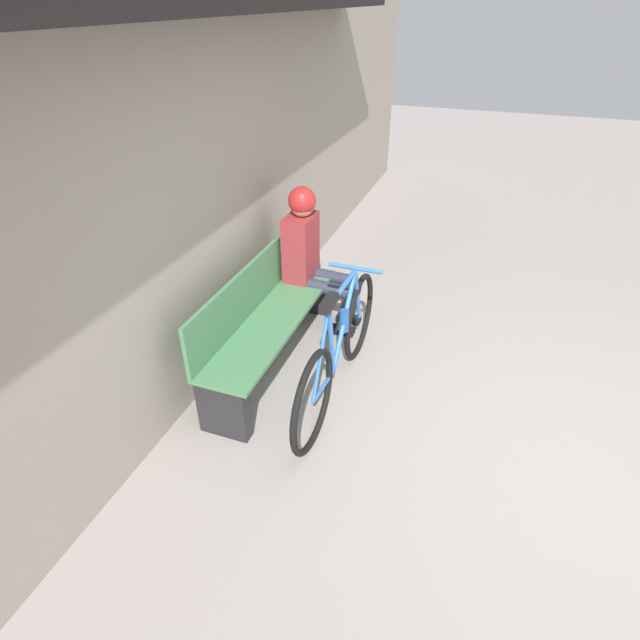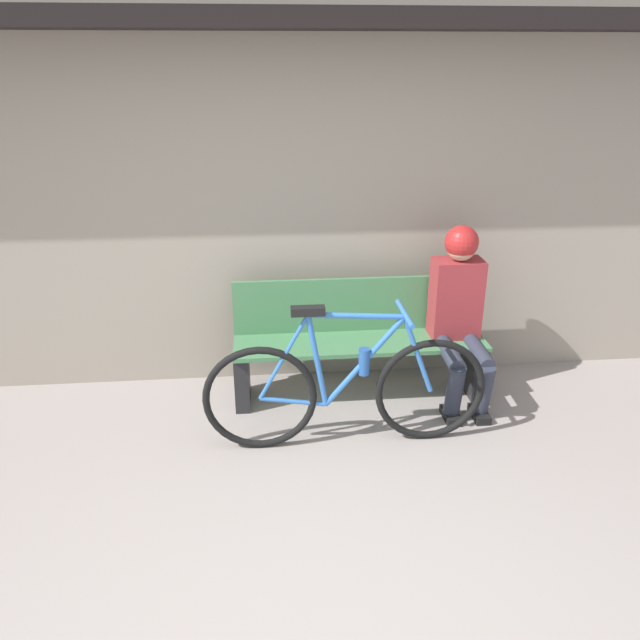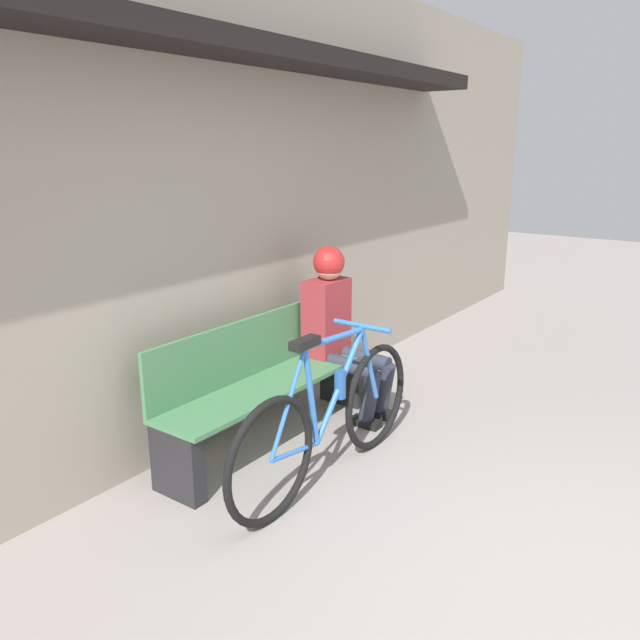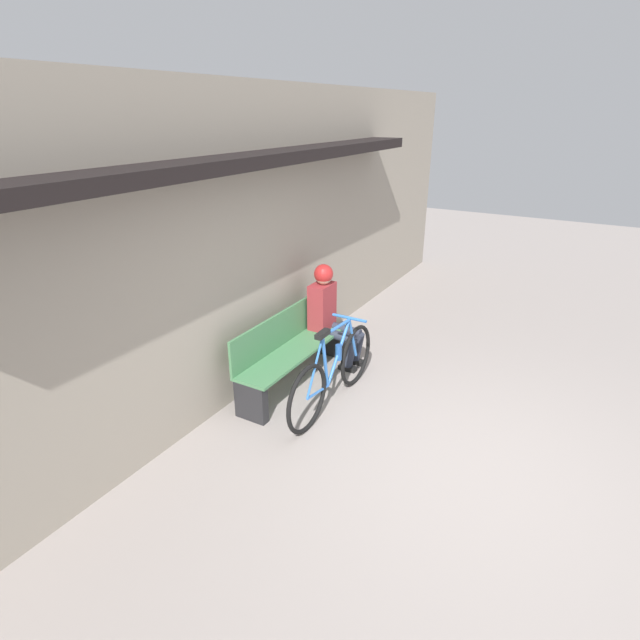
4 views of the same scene
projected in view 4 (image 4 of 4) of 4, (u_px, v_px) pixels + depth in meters
name	position (u px, v px, depth m)	size (l,w,h in m)	color
ground_plane	(447.00, 462.00, 4.48)	(24.00, 24.00, 0.00)	gray
storefront_wall	(228.00, 248.00, 4.92)	(12.00, 0.56, 3.20)	#9E9384
park_bench_near	(291.00, 351.00, 5.66)	(1.77, 0.42, 0.84)	#477F51
bicycle	(334.00, 372.00, 5.22)	(1.77, 0.40, 0.95)	black
person_seated	(329.00, 308.00, 6.02)	(0.34, 0.64, 1.25)	#2D3342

